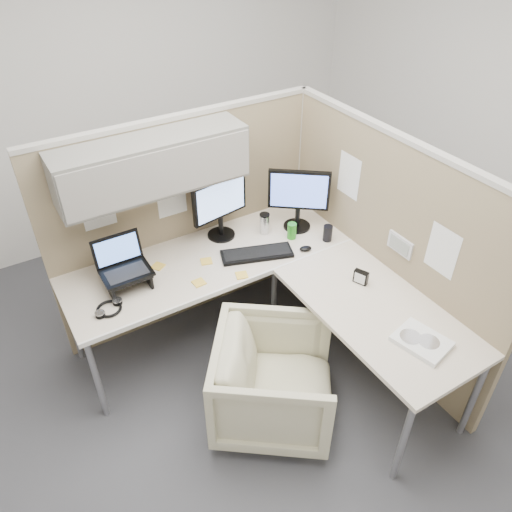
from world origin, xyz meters
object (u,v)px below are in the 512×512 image
keyboard (257,254)px  desk (269,284)px  monitor_left (220,203)px  office_chair (274,377)px

keyboard → desk: bearing=-85.5°
keyboard → monitor_left: bearing=125.1°
office_chair → monitor_left: size_ratio=1.57×
office_chair → monitor_left: monitor_left is taller
monitor_left → keyboard: size_ratio=0.94×
desk → office_chair: bearing=-118.3°
desk → keyboard: bearing=75.5°
office_chair → monitor_left: (0.21, 1.05, 0.64)m
office_chair → keyboard: 0.86m
desk → monitor_left: 0.68m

